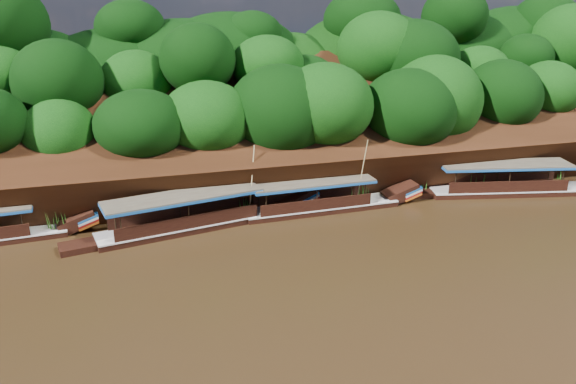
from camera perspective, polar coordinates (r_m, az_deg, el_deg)
The scene contains 6 objects.
ground at distance 35.29m, azimuth 10.35°, elevation -6.29°, with size 160.00×160.00×0.00m, color black.
riverbank at distance 54.71m, azimuth 0.07°, elevation 5.50°, with size 120.00×30.06×19.40m.
boat_0 at distance 48.69m, azimuth 22.68°, elevation 0.54°, with size 15.74×5.19×6.08m.
boat_1 at distance 41.67m, azimuth 4.32°, elevation -1.08°, with size 13.80×2.76×5.76m.
boat_2 at distance 39.10m, azimuth -8.11°, elevation -2.61°, with size 16.03×5.14×5.64m.
reeds at distance 41.85m, azimuth 0.37°, elevation -0.47°, with size 50.20×2.41×1.97m.
Camera 1 is at (-14.61, -28.28, 15.22)m, focal length 35.00 mm.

